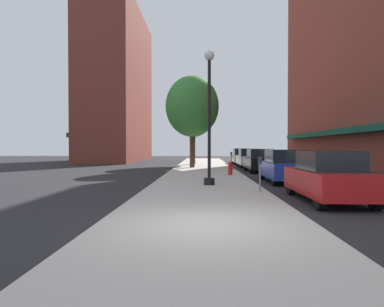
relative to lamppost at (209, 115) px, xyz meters
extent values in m
plane|color=#232326|center=(3.79, 10.20, -3.20)|extent=(90.00, 90.00, 0.00)
cube|color=#B7B2A8|center=(-0.21, 11.20, -3.14)|extent=(4.80, 50.00, 0.12)
cube|color=brown|center=(14.79, 14.20, 9.60)|extent=(6.00, 40.00, 25.60)
cube|color=#144C38|center=(11.44, 14.20, -0.10)|extent=(0.90, 34.00, 0.50)
cube|color=brown|center=(-11.21, 29.20, 6.36)|extent=(6.00, 18.00, 19.13)
cube|color=#144C38|center=(-14.56, 29.20, -0.10)|extent=(0.90, 15.30, 0.50)
cylinder|color=black|center=(0.00, 0.00, -2.93)|extent=(0.48, 0.48, 0.30)
cylinder|color=black|center=(0.00, 0.00, -0.18)|extent=(0.14, 0.14, 5.20)
sphere|color=silver|center=(0.00, 0.00, 2.60)|extent=(0.44, 0.44, 0.44)
cylinder|color=red|center=(1.36, 5.43, -2.77)|extent=(0.26, 0.26, 0.62)
sphere|color=red|center=(1.36, 5.43, -2.41)|extent=(0.24, 0.24, 0.24)
cylinder|color=red|center=(1.50, 5.43, -2.68)|extent=(0.12, 0.10, 0.10)
cylinder|color=slate|center=(1.84, 10.42, -2.56)|extent=(0.06, 0.06, 1.05)
cube|color=#33383D|center=(1.84, 10.42, -1.90)|extent=(0.14, 0.09, 0.26)
cylinder|color=slate|center=(1.84, -2.36, -2.56)|extent=(0.06, 0.06, 1.05)
cube|color=#33383D|center=(1.84, -2.36, -1.90)|extent=(0.14, 0.09, 0.26)
cylinder|color=#4C3823|center=(-1.20, 18.61, -1.34)|extent=(0.40, 0.40, 3.48)
ellipsoid|color=#387F33|center=(-1.20, 18.61, 1.95)|extent=(4.13, 4.13, 4.75)
cylinder|color=#422D1E|center=(-1.15, 13.17, -1.39)|extent=(0.40, 0.40, 3.39)
ellipsoid|color=#387F33|center=(-1.15, 13.17, 1.95)|extent=(4.37, 4.37, 5.03)
cylinder|color=black|center=(3.01, -2.20, -2.88)|extent=(0.22, 0.64, 0.64)
cylinder|color=black|center=(4.57, -2.20, -2.88)|extent=(0.22, 0.64, 0.64)
cylinder|color=black|center=(3.01, -5.40, -2.88)|extent=(0.22, 0.64, 0.64)
cylinder|color=black|center=(4.57, -5.40, -2.88)|extent=(0.22, 0.64, 0.64)
cube|color=red|center=(3.79, -3.80, -2.56)|extent=(1.80, 4.30, 0.76)
cube|color=black|center=(3.79, -3.95, -1.86)|extent=(1.56, 2.20, 0.64)
cylinder|color=black|center=(3.01, 3.90, -2.88)|extent=(0.22, 0.64, 0.64)
cylinder|color=black|center=(4.57, 3.90, -2.88)|extent=(0.22, 0.64, 0.64)
cylinder|color=black|center=(3.01, 0.70, -2.88)|extent=(0.22, 0.64, 0.64)
cylinder|color=black|center=(4.57, 0.70, -2.88)|extent=(0.22, 0.64, 0.64)
cube|color=#1E389E|center=(3.79, 2.30, -2.56)|extent=(1.80, 4.30, 0.76)
cube|color=black|center=(3.79, 2.15, -1.86)|extent=(1.56, 2.20, 0.64)
cylinder|color=black|center=(3.01, 11.29, -2.88)|extent=(0.22, 0.64, 0.64)
cylinder|color=black|center=(4.57, 11.29, -2.88)|extent=(0.22, 0.64, 0.64)
cylinder|color=black|center=(3.01, 8.09, -2.88)|extent=(0.22, 0.64, 0.64)
cylinder|color=black|center=(4.57, 8.09, -2.88)|extent=(0.22, 0.64, 0.64)
cube|color=black|center=(3.79, 9.69, -2.56)|extent=(1.80, 4.30, 0.76)
cube|color=black|center=(3.79, 9.54, -1.86)|extent=(1.56, 2.20, 0.64)
cylinder|color=black|center=(3.01, 17.25, -2.88)|extent=(0.22, 0.64, 0.64)
cylinder|color=black|center=(4.57, 17.25, -2.88)|extent=(0.22, 0.64, 0.64)
cylinder|color=black|center=(3.01, 14.05, -2.88)|extent=(0.22, 0.64, 0.64)
cylinder|color=black|center=(4.57, 14.05, -2.88)|extent=(0.22, 0.64, 0.64)
cube|color=silver|center=(3.79, 15.65, -2.56)|extent=(1.80, 4.30, 0.76)
cube|color=black|center=(3.79, 15.50, -1.86)|extent=(1.56, 2.20, 0.64)
cylinder|color=black|center=(3.01, 22.88, -2.88)|extent=(0.22, 0.64, 0.64)
cylinder|color=black|center=(4.57, 22.88, -2.88)|extent=(0.22, 0.64, 0.64)
cylinder|color=black|center=(3.01, 19.68, -2.88)|extent=(0.22, 0.64, 0.64)
cylinder|color=black|center=(4.57, 19.68, -2.88)|extent=(0.22, 0.64, 0.64)
cube|color=#B2B2BA|center=(3.79, 21.28, -2.56)|extent=(1.80, 4.30, 0.76)
cube|color=black|center=(3.79, 21.13, -1.86)|extent=(1.56, 2.20, 0.64)
camera|label=1|loc=(-0.29, -15.19, -1.43)|focal=32.26mm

